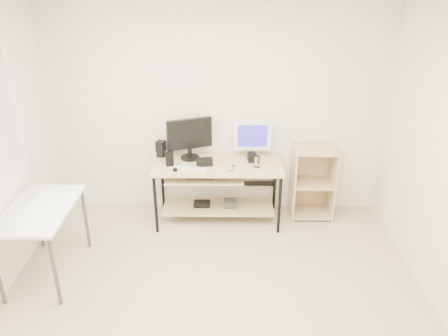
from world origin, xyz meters
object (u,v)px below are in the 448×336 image
Objects in this scene: desk at (216,180)px; white_imac at (252,136)px; black_monitor at (189,136)px; audio_controller at (169,158)px; shelf_unit at (312,181)px; side_table at (40,215)px.

white_imac is at bearing 24.56° from desk.
white_imac is at bearing -18.49° from black_monitor.
desk is at bearing -155.26° from white_imac.
audio_controller is (-0.22, -0.21, -0.19)m from black_monitor.
desk is 1.19m from shelf_unit.
side_table is at bearing -148.75° from white_imac.
black_monitor reaches higher than audio_controller.
shelf_unit is at bearing -2.69° from white_imac.
audio_controller reaches higher than shelf_unit.
side_table is 1.11× the size of shelf_unit.
shelf_unit reaches higher than side_table.
side_table is 1.52m from audio_controller.
side_table is at bearing -156.67° from shelf_unit.
side_table is 1.91× the size of black_monitor.
black_monitor is 1.12× the size of white_imac.
black_monitor is 0.36m from audio_controller.
desk is 0.60m from black_monitor.
side_table is at bearing -150.38° from audio_controller.
black_monitor is (1.34, 1.22, 0.36)m from side_table.
audio_controller is (1.12, 1.01, 0.17)m from side_table.
black_monitor reaches higher than white_imac.
desk is at bearing -48.33° from black_monitor.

